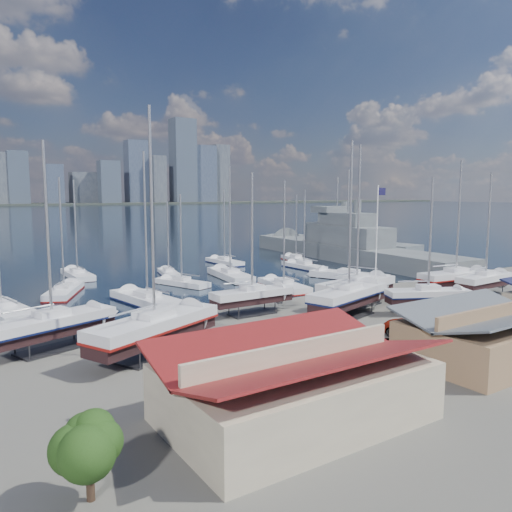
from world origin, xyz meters
TOP-DOWN VIEW (x-y plane):
  - ground at (0.00, -10.00)m, footprint 1400.00×1400.00m
  - shed_red at (-18.00, -26.00)m, footprint 14.70×9.45m
  - shed_grey at (0.00, -26.00)m, footprint 12.60×8.40m
  - sailboat_cradle_0 at (-26.63, -5.65)m, footprint 10.62×5.99m
  - sailboat_cradle_1 at (-20.28, -11.34)m, footprint 12.12×7.91m
  - sailboat_cradle_2 at (-6.84, -4.30)m, footprint 8.84×2.54m
  - sailboat_cradle_3 at (0.81, -10.52)m, footprint 11.41×5.99m
  - sailboat_cradle_4 at (5.13, -7.29)m, footprint 11.29×5.00m
  - sailboat_cradle_5 at (8.58, -14.12)m, footprint 8.81×6.03m
  - sailboat_cradle_6 at (20.20, -9.23)m, footprint 10.56×4.13m
  - sailboat_cradle_7 at (22.08, -12.03)m, footprint 9.21×2.98m
  - sailboat_moored_0 at (-28.72, 9.23)m, footprint 6.01×12.99m
  - sailboat_moored_1 at (-20.89, 16.87)m, footprint 6.95×10.35m
  - sailboat_moored_2 at (-16.37, 28.98)m, footprint 2.86×10.04m
  - sailboat_moored_3 at (-14.31, 5.86)m, footprint 5.19×12.32m
  - sailboat_moored_4 at (-6.14, 14.47)m, footprint 5.24×8.89m
  - sailboat_moored_5 at (-4.19, 23.44)m, footprint 3.79×8.18m
  - sailboat_moored_6 at (4.11, 5.03)m, footprint 3.93×10.21m
  - sailboat_moored_7 at (2.31, 15.91)m, footprint 4.81×11.74m
  - sailboat_moored_8 at (9.18, 29.71)m, footprint 3.02×9.36m
  - sailboat_moored_9 at (16.45, 5.82)m, footprint 7.35×11.68m
  - sailboat_moored_10 at (17.48, 17.54)m, footprint 2.69×9.19m
  - sailboat_moored_11 at (22.16, 25.77)m, footprint 4.22×8.99m
  - naval_ship_east at (31.56, 22.22)m, footprint 13.07×54.04m
  - naval_ship_west at (43.28, 38.07)m, footprint 11.21×41.18m
  - car_a at (-7.34, -21.17)m, footprint 2.23×4.49m
  - car_b at (-4.93, -21.50)m, footprint 3.90×1.48m
  - car_c at (0.63, -19.24)m, footprint 4.54×6.08m
  - car_d at (6.87, -19.37)m, footprint 2.49×4.67m
  - tree at (-29.48, -27.37)m, footprint 2.68×2.68m
  - flagpole at (5.80, -9.49)m, footprint 1.17×0.12m

SIDE VIEW (x-z plane):
  - ground at x=0.00m, z-range 0.00..0.00m
  - sailboat_moored_8 at x=9.18m, z-range -6.61..7.22m
  - sailboat_moored_10 at x=17.48m, z-range -6.54..7.15m
  - sailboat_moored_6 at x=4.11m, z-range -7.13..7.75m
  - sailboat_moored_1 at x=-20.89m, z-range -7.26..7.87m
  - sailboat_moored_11 at x=22.16m, z-range -6.18..6.79m
  - sailboat_moored_5 at x=-4.19m, z-range -5.59..6.21m
  - sailboat_moored_3 at x=-14.31m, z-range -8.61..9.23m
  - sailboat_moored_0 at x=-28.72m, z-range -9.06..9.69m
  - sailboat_moored_2 at x=-16.37m, z-range -7.25..7.90m
  - sailboat_moored_9 at x=16.45m, z-range -8.24..8.89m
  - sailboat_moored_7 at x=2.31m, z-range -8.28..8.93m
  - sailboat_moored_4 at x=-6.14m, z-range -6.16..6.81m
  - car_b at x=-4.93m, z-range 0.00..1.27m
  - car_d at x=6.87m, z-range 0.00..1.29m
  - car_a at x=-7.34m, z-range 0.00..1.47m
  - car_c at x=0.63m, z-range 0.00..1.54m
  - naval_ship_west at x=43.28m, z-range -7.17..10.50m
  - naval_ship_east at x=31.56m, z-range -7.73..11.08m
  - sailboat_cradle_5 at x=8.58m, z-range -5.09..9.04m
  - sailboat_cradle_2 at x=-6.84m, z-range -5.26..9.26m
  - sailboat_cradle_7 at x=22.08m, z-range -5.45..9.49m
  - sailboat_cradle_0 at x=-26.63m, z-range -6.16..10.35m
  - sailboat_cradle_6 at x=20.20m, z-range -6.18..10.38m
  - shed_grey at x=0.00m, z-range 0.06..4.23m
  - sailboat_cradle_3 at x=0.81m, z-range -6.66..10.97m
  - sailboat_cradle_4 at x=5.13m, z-range -6.68..11.01m
  - sailboat_cradle_1 at x=-20.28m, z-range -7.21..11.65m
  - shed_red at x=-18.00m, z-range 0.07..4.57m
  - tree at x=-29.48m, z-range 0.56..4.39m
  - flagpole at x=5.80m, z-range 1.11..14.46m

